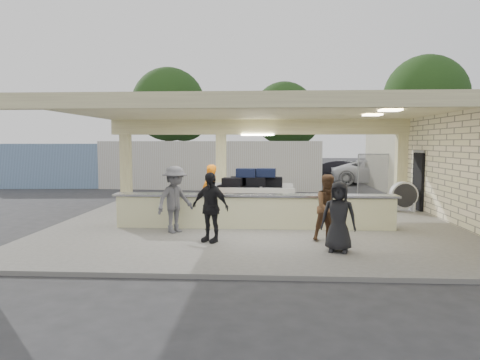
# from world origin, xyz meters

# --- Properties ---
(ground) EXTENTS (120.00, 120.00, 0.00)m
(ground) POSITION_xyz_m (0.00, 0.00, 0.00)
(ground) COLOR #2C2C2F
(ground) RESTS_ON ground
(pavilion) EXTENTS (12.01, 10.00, 3.55)m
(pavilion) POSITION_xyz_m (0.21, 0.66, 1.35)
(pavilion) COLOR #63605C
(pavilion) RESTS_ON ground
(baggage_counter) EXTENTS (8.20, 0.58, 0.98)m
(baggage_counter) POSITION_xyz_m (0.00, -0.50, 0.59)
(baggage_counter) COLOR beige
(baggage_counter) RESTS_ON pavilion
(luggage_cart) EXTENTS (2.80, 1.78, 1.61)m
(luggage_cart) POSITION_xyz_m (-0.18, 1.42, 0.97)
(luggage_cart) COLOR silver
(luggage_cart) RESTS_ON pavilion
(drum_fan) EXTENTS (0.96, 0.53, 1.06)m
(drum_fan) POSITION_xyz_m (5.32, 2.86, 0.67)
(drum_fan) COLOR silver
(drum_fan) RESTS_ON pavilion
(baggage_handler) EXTENTS (0.61, 0.75, 1.80)m
(baggage_handler) POSITION_xyz_m (-1.39, 0.30, 1.00)
(baggage_handler) COLOR orange
(baggage_handler) RESTS_ON pavilion
(passenger_a) EXTENTS (0.89, 0.62, 1.68)m
(passenger_a) POSITION_xyz_m (1.92, -2.05, 0.94)
(passenger_a) COLOR brown
(passenger_a) RESTS_ON pavilion
(passenger_b) EXTENTS (1.08, 0.77, 1.74)m
(passenger_b) POSITION_xyz_m (-1.05, -2.33, 0.97)
(passenger_b) COLOR black
(passenger_b) RESTS_ON pavilion
(passenger_c) EXTENTS (1.06, 1.19, 1.83)m
(passenger_c) POSITION_xyz_m (-2.15, -1.31, 1.02)
(passenger_c) COLOR #4E4E53
(passenger_c) RESTS_ON pavilion
(passenger_d) EXTENTS (0.83, 0.49, 1.60)m
(passenger_d) POSITION_xyz_m (1.97, -3.14, 0.90)
(passenger_d) COLOR black
(passenger_d) RESTS_ON pavilion
(car_white_a) EXTENTS (5.55, 2.96, 1.53)m
(car_white_a) POSITION_xyz_m (7.20, 13.99, 0.77)
(car_white_a) COLOR white
(car_white_a) RESTS_ON ground
(car_white_b) EXTENTS (5.05, 2.97, 1.50)m
(car_white_b) POSITION_xyz_m (12.08, 12.52, 0.75)
(car_white_b) COLOR white
(car_white_b) RESTS_ON ground
(car_dark) EXTENTS (4.50, 2.78, 1.41)m
(car_dark) POSITION_xyz_m (5.56, 14.85, 0.71)
(car_dark) COLOR black
(car_dark) RESTS_ON ground
(container_white) EXTENTS (12.40, 3.45, 2.65)m
(container_white) POSITION_xyz_m (-2.75, 11.08, 1.33)
(container_white) COLOR silver
(container_white) RESTS_ON ground
(container_blue) EXTENTS (9.83, 3.14, 2.51)m
(container_blue) POSITION_xyz_m (-10.57, 11.48, 1.26)
(container_blue) COLOR #7B9DC6
(container_blue) RESTS_ON ground
(tree_left) EXTENTS (6.60, 6.30, 9.00)m
(tree_left) POSITION_xyz_m (-7.68, 24.16, 5.59)
(tree_left) COLOR #382619
(tree_left) RESTS_ON ground
(tree_mid) EXTENTS (6.00, 5.60, 8.00)m
(tree_mid) POSITION_xyz_m (2.32, 26.16, 4.96)
(tree_mid) COLOR #382619
(tree_mid) RESTS_ON ground
(tree_right) EXTENTS (7.20, 7.00, 10.00)m
(tree_right) POSITION_xyz_m (14.32, 25.16, 6.21)
(tree_right) COLOR #382619
(tree_right) RESTS_ON ground
(adjacent_building) EXTENTS (6.00, 8.00, 3.20)m
(adjacent_building) POSITION_xyz_m (9.50, 10.00, 1.60)
(adjacent_building) COLOR beige
(adjacent_building) RESTS_ON ground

